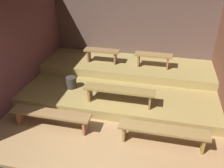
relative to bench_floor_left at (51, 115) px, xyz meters
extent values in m
cube|color=#9C774E|center=(1.25, 1.40, -0.38)|extent=(6.02, 5.35, 0.08)
cube|color=brown|center=(1.25, 3.71, 1.03)|extent=(6.02, 0.06, 2.73)
cube|color=brown|center=(-1.39, 1.40, 1.03)|extent=(0.06, 5.35, 2.73)
cube|color=olive|center=(1.25, 2.09, -0.21)|extent=(5.22, 3.17, 0.25)
cube|color=#998449|center=(1.25, 2.89, 0.04)|extent=(5.22, 1.58, 0.25)
cube|color=olive|center=(0.00, 0.00, 0.05)|extent=(1.85, 0.33, 0.05)
cube|color=#985D45|center=(-0.80, 0.00, -0.16)|extent=(0.05, 0.26, 0.36)
cube|color=#985D45|center=(0.80, 0.00, -0.16)|extent=(0.05, 0.26, 0.36)
cube|color=olive|center=(2.50, 0.00, 0.05)|extent=(1.85, 0.33, 0.05)
cube|color=olive|center=(1.69, 0.00, -0.16)|extent=(0.05, 0.26, 0.36)
cube|color=olive|center=(3.30, 0.00, -0.16)|extent=(0.05, 0.26, 0.36)
cube|color=olive|center=(1.38, 0.96, 0.30)|extent=(1.75, 0.33, 0.05)
cube|color=brown|center=(0.63, 0.96, 0.09)|extent=(0.05, 0.26, 0.36)
cube|color=brown|center=(2.14, 0.96, 0.09)|extent=(0.05, 0.26, 0.36)
cube|color=olive|center=(0.46, 2.77, 0.55)|extent=(1.10, 0.33, 0.05)
cube|color=#895E46|center=(0.02, 2.77, 0.34)|extent=(0.05, 0.26, 0.36)
cube|color=#895E46|center=(0.89, 2.77, 0.34)|extent=(0.05, 0.26, 0.36)
cube|color=olive|center=(2.04, 2.77, 0.55)|extent=(1.10, 0.33, 0.05)
cube|color=olive|center=(1.61, 2.77, 0.34)|extent=(0.05, 0.26, 0.36)
cube|color=olive|center=(2.47, 2.77, 0.34)|extent=(0.05, 0.26, 0.36)
cylinder|color=#332D28|center=(-0.07, 1.43, 0.07)|extent=(0.29, 0.29, 0.32)
camera|label=1|loc=(2.34, -4.00, 3.27)|focal=38.74mm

